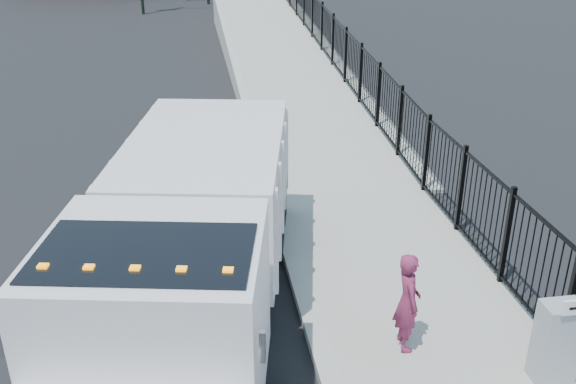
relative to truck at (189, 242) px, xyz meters
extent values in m
plane|color=black|center=(1.87, 0.40, -1.60)|extent=(120.00, 120.00, 0.00)
cube|color=#9E998E|center=(3.80, -1.60, -1.54)|extent=(3.55, 12.00, 0.12)
cube|color=#ADAAA3|center=(1.87, -1.60, -1.52)|extent=(0.30, 12.00, 0.16)
cube|color=#9E998E|center=(4.00, 16.40, -1.60)|extent=(3.95, 24.06, 3.19)
cube|color=black|center=(5.42, 12.40, -0.70)|extent=(0.10, 28.00, 1.80)
cube|color=black|center=(0.08, 0.41, -1.00)|extent=(2.50, 7.51, 0.24)
cube|color=white|center=(-0.40, -2.06, 0.10)|extent=(2.98, 2.85, 2.19)
cube|color=black|center=(-0.45, -2.33, 0.75)|extent=(2.63, 1.86, 0.93)
cube|color=white|center=(0.35, 1.80, 0.10)|extent=(3.45, 5.01, 1.86)
cube|color=silver|center=(-1.95, -2.87, 0.59)|extent=(0.08, 0.08, 0.38)
cube|color=silver|center=(0.73, -3.39, 0.59)|extent=(0.08, 0.08, 0.38)
cube|color=orange|center=(-1.49, -2.51, 1.21)|extent=(0.12, 0.11, 0.07)
cube|color=orange|center=(-1.01, -2.61, 1.21)|extent=(0.12, 0.11, 0.07)
cube|color=orange|center=(-0.53, -2.70, 1.21)|extent=(0.12, 0.11, 0.07)
cube|color=orange|center=(-0.04, -2.80, 1.21)|extent=(0.12, 0.11, 0.07)
cube|color=orange|center=(0.44, -2.89, 1.21)|extent=(0.12, 0.11, 0.07)
cylinder|color=black|center=(-0.65, 2.67, -1.05)|extent=(0.55, 1.14, 1.09)
cylinder|color=black|center=(1.60, 2.23, -1.05)|extent=(0.55, 1.14, 1.09)
cylinder|color=black|center=(-0.42, 3.85, -1.05)|extent=(0.55, 1.14, 1.09)
cylinder|color=black|center=(1.83, 3.41, -1.05)|extent=(0.55, 1.14, 1.09)
imported|color=maroon|center=(3.15, -1.08, -0.68)|extent=(0.41, 0.60, 1.60)
cube|color=gray|center=(4.97, -2.11, -0.85)|extent=(0.55, 0.40, 1.25)
cube|color=white|center=(4.97, -2.33, -0.12)|extent=(0.35, 0.04, 0.22)
camera|label=1|loc=(0.17, -8.67, 4.77)|focal=40.00mm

